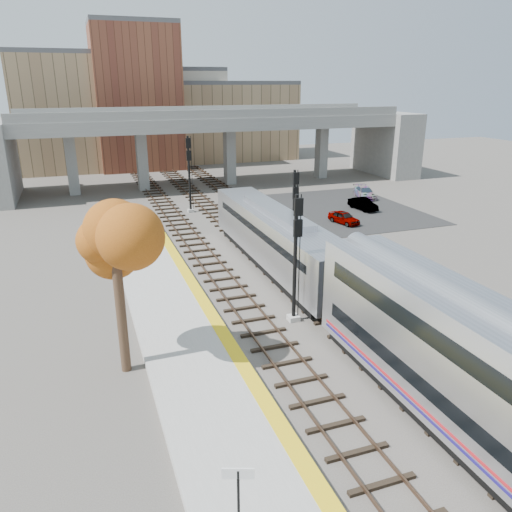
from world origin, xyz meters
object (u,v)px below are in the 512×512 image
object	(u,v)px
car_c	(365,192)
locomotive	(276,238)
signal_mast_mid	(294,217)
signal_mast_near	(296,261)
tree	(114,246)
signal_mast_far	(189,175)
car_b	(363,204)
car_a	(344,218)

from	to	relation	value
car_c	locomotive	bearing A→B (deg)	-121.75
signal_mast_mid	signal_mast_near	bearing A→B (deg)	-113.41
signal_mast_mid	tree	size ratio (longest dim) A/B	0.82
tree	car_c	xyz separation A→B (m)	(29.21, 27.41, -5.33)
tree	car_c	world-z (taller)	tree
signal_mast_near	signal_mast_mid	xyz separation A→B (m)	(4.10, 9.47, -0.34)
signal_mast_far	tree	xyz separation A→B (m)	(-9.24, -27.67, 2.15)
signal_mast_far	car_c	size ratio (longest dim) A/B	1.78
car_b	signal_mast_near	bearing A→B (deg)	-135.98
signal_mast_far	car_c	bearing A→B (deg)	-0.72
signal_mast_far	signal_mast_near	bearing A→B (deg)	-90.00
tree	car_b	xyz separation A→B (m)	(26.08, 22.61, -5.35)
tree	car_c	distance (m)	40.41
car_b	car_c	xyz separation A→B (m)	(3.13, 4.81, 0.02)
signal_mast_far	car_a	world-z (taller)	signal_mast_far
signal_mast_near	tree	world-z (taller)	tree
locomotive	signal_mast_far	distance (m)	17.97
signal_mast_mid	car_c	bearing A→B (deg)	45.27
signal_mast_mid	car_b	distance (m)	17.17
signal_mast_near	signal_mast_mid	world-z (taller)	signal_mast_near
car_a	car_b	distance (m)	5.97
signal_mast_far	car_b	xyz separation A→B (m)	(16.84, -5.06, -3.19)
car_a	signal_mast_near	bearing A→B (deg)	-140.27
tree	car_b	bearing A→B (deg)	40.92
tree	car_b	size ratio (longest dim) A/B	2.22
locomotive	tree	bearing A→B (deg)	-138.92
signal_mast_near	car_c	world-z (taller)	signal_mast_near
locomotive	car_a	distance (m)	13.61
locomotive	car_a	size ratio (longest dim) A/B	5.69
signal_mast_mid	car_a	distance (m)	11.31
signal_mast_near	car_c	distance (m)	32.51
locomotive	signal_mast_mid	size ratio (longest dim) A/B	2.88
locomotive	car_b	xyz separation A→B (m)	(14.74, 12.72, -1.64)
car_b	locomotive	bearing A→B (deg)	-146.03
locomotive	signal_mast_far	xyz separation A→B (m)	(-2.10, 17.78, 1.55)
signal_mast_mid	car_c	world-z (taller)	signal_mast_mid
signal_mast_mid	signal_mast_far	xyz separation A→B (m)	(-4.10, 16.27, 0.63)
signal_mast_mid	locomotive	bearing A→B (deg)	-143.04
signal_mast_mid	car_c	xyz separation A→B (m)	(15.87, 16.02, -2.55)
signal_mast_mid	car_b	size ratio (longest dim) A/B	1.82
locomotive	car_c	distance (m)	25.08
signal_mast_far	locomotive	bearing A→B (deg)	-83.26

